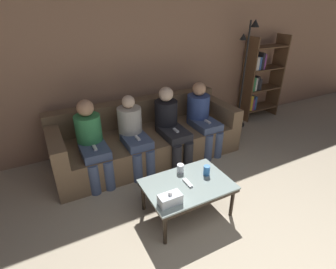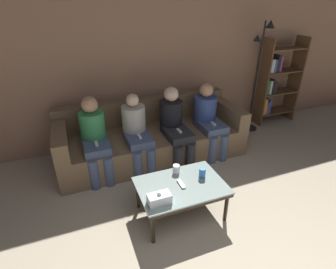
{
  "view_description": "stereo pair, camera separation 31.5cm",
  "coord_description": "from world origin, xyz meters",
  "px_view_note": "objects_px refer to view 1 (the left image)",
  "views": [
    {
      "loc": [
        -1.3,
        -0.3,
        2.1
      ],
      "look_at": [
        0.0,
        2.18,
        0.66
      ],
      "focal_mm": 28.0,
      "sensor_mm": 36.0,
      "label": 1
    },
    {
      "loc": [
        -1.02,
        -0.43,
        2.1
      ],
      "look_at": [
        0.0,
        2.18,
        0.66
      ],
      "focal_mm": 28.0,
      "sensor_mm": 36.0,
      "label": 2
    }
  ],
  "objects_px": {
    "game_remote": "(188,183)",
    "seated_person_left_end": "(92,140)",
    "coffee_table": "(187,187)",
    "cup_near_left": "(180,168)",
    "bookshelf": "(259,79)",
    "cup_near_right": "(207,170)",
    "tissue_box": "(170,199)",
    "seated_person_mid_left": "(133,132)",
    "couch": "(146,138)",
    "seated_person_right_end": "(202,116)",
    "standing_lamp": "(246,64)",
    "seated_person_mid_right": "(170,123)"
  },
  "relations": [
    {
      "from": "game_remote",
      "to": "seated_person_left_end",
      "type": "xyz_separation_m",
      "value": [
        -0.72,
        1.1,
        0.16
      ]
    },
    {
      "from": "couch",
      "to": "cup_near_right",
      "type": "distance_m",
      "value": 1.3
    },
    {
      "from": "standing_lamp",
      "to": "seated_person_mid_left",
      "type": "relative_size",
      "value": 1.8
    },
    {
      "from": "cup_near_left",
      "to": "tissue_box",
      "type": "bearing_deg",
      "value": -130.85
    },
    {
      "from": "couch",
      "to": "bookshelf",
      "type": "bearing_deg",
      "value": 7.79
    },
    {
      "from": "coffee_table",
      "to": "couch",
      "type": "bearing_deg",
      "value": 85.69
    },
    {
      "from": "standing_lamp",
      "to": "seated_person_mid_left",
      "type": "height_order",
      "value": "standing_lamp"
    },
    {
      "from": "seated_person_right_end",
      "to": "coffee_table",
      "type": "bearing_deg",
      "value": -129.74
    },
    {
      "from": "cup_near_right",
      "to": "bookshelf",
      "type": "relative_size",
      "value": 0.07
    },
    {
      "from": "seated_person_left_end",
      "to": "seated_person_right_end",
      "type": "relative_size",
      "value": 1.0
    },
    {
      "from": "couch",
      "to": "bookshelf",
      "type": "xyz_separation_m",
      "value": [
        2.48,
        0.34,
        0.48
      ]
    },
    {
      "from": "standing_lamp",
      "to": "seated_person_left_end",
      "type": "height_order",
      "value": "standing_lamp"
    },
    {
      "from": "coffee_table",
      "to": "cup_near_right",
      "type": "distance_m",
      "value": 0.29
    },
    {
      "from": "tissue_box",
      "to": "seated_person_left_end",
      "type": "bearing_deg",
      "value": 108.04
    },
    {
      "from": "seated_person_left_end",
      "to": "cup_near_left",
      "type": "bearing_deg",
      "value": -49.67
    },
    {
      "from": "cup_near_left",
      "to": "bookshelf",
      "type": "relative_size",
      "value": 0.06
    },
    {
      "from": "coffee_table",
      "to": "seated_person_mid_right",
      "type": "bearing_deg",
      "value": 71.07
    },
    {
      "from": "game_remote",
      "to": "seated_person_left_end",
      "type": "relative_size",
      "value": 0.14
    },
    {
      "from": "game_remote",
      "to": "coffee_table",
      "type": "bearing_deg",
      "value": 104.04
    },
    {
      "from": "bookshelf",
      "to": "standing_lamp",
      "type": "bearing_deg",
      "value": -164.78
    },
    {
      "from": "seated_person_mid_left",
      "to": "coffee_table",
      "type": "bearing_deg",
      "value": -81.0
    },
    {
      "from": "standing_lamp",
      "to": "cup_near_right",
      "type": "bearing_deg",
      "value": -140.47
    },
    {
      "from": "tissue_box",
      "to": "seated_person_mid_left",
      "type": "relative_size",
      "value": 0.22
    },
    {
      "from": "couch",
      "to": "cup_near_left",
      "type": "bearing_deg",
      "value": -93.31
    },
    {
      "from": "couch",
      "to": "bookshelf",
      "type": "relative_size",
      "value": 1.71
    },
    {
      "from": "tissue_box",
      "to": "seated_person_mid_left",
      "type": "height_order",
      "value": "seated_person_mid_left"
    },
    {
      "from": "couch",
      "to": "seated_person_right_end",
      "type": "height_order",
      "value": "seated_person_right_end"
    },
    {
      "from": "game_remote",
      "to": "standing_lamp",
      "type": "height_order",
      "value": "standing_lamp"
    },
    {
      "from": "coffee_table",
      "to": "standing_lamp",
      "type": "relative_size",
      "value": 0.49
    },
    {
      "from": "couch",
      "to": "cup_near_right",
      "type": "xyz_separation_m",
      "value": [
        0.17,
        -1.28,
        0.16
      ]
    },
    {
      "from": "cup_near_left",
      "to": "bookshelf",
      "type": "xyz_separation_m",
      "value": [
        2.54,
        1.44,
        0.33
      ]
    },
    {
      "from": "seated_person_mid_right",
      "to": "seated_person_mid_left",
      "type": "bearing_deg",
      "value": 178.91
    },
    {
      "from": "coffee_table",
      "to": "seated_person_mid_left",
      "type": "distance_m",
      "value": 1.13
    },
    {
      "from": "seated_person_mid_right",
      "to": "bookshelf",
      "type": "bearing_deg",
      "value": 14.55
    },
    {
      "from": "game_remote",
      "to": "bookshelf",
      "type": "height_order",
      "value": "bookshelf"
    },
    {
      "from": "cup_near_left",
      "to": "seated_person_mid_right",
      "type": "xyz_separation_m",
      "value": [
        0.34,
        0.87,
        0.12
      ]
    },
    {
      "from": "cup_near_right",
      "to": "tissue_box",
      "type": "height_order",
      "value": "tissue_box"
    },
    {
      "from": "seated_person_mid_left",
      "to": "cup_near_left",
      "type": "bearing_deg",
      "value": -76.65
    },
    {
      "from": "coffee_table",
      "to": "game_remote",
      "type": "xyz_separation_m",
      "value": [
        0.0,
        -0.0,
        0.05
      ]
    },
    {
      "from": "standing_lamp",
      "to": "seated_person_left_end",
      "type": "bearing_deg",
      "value": -171.57
    },
    {
      "from": "cup_near_right",
      "to": "bookshelf",
      "type": "height_order",
      "value": "bookshelf"
    },
    {
      "from": "seated_person_left_end",
      "to": "seated_person_mid_right",
      "type": "xyz_separation_m",
      "value": [
        1.09,
        -0.02,
        -0.0
      ]
    },
    {
      "from": "seated_person_mid_left",
      "to": "seated_person_right_end",
      "type": "bearing_deg",
      "value": 0.46
    },
    {
      "from": "couch",
      "to": "standing_lamp",
      "type": "relative_size",
      "value": 1.44
    },
    {
      "from": "cup_near_left",
      "to": "game_remote",
      "type": "height_order",
      "value": "cup_near_left"
    },
    {
      "from": "cup_near_right",
      "to": "tissue_box",
      "type": "xyz_separation_m",
      "value": [
        -0.57,
        -0.22,
        -0.0
      ]
    },
    {
      "from": "bookshelf",
      "to": "seated_person_left_end",
      "type": "height_order",
      "value": "bookshelf"
    },
    {
      "from": "bookshelf",
      "to": "seated_person_mid_left",
      "type": "distance_m",
      "value": 2.81
    },
    {
      "from": "bookshelf",
      "to": "coffee_table",
      "type": "bearing_deg",
      "value": -147.23
    },
    {
      "from": "tissue_box",
      "to": "seated_person_mid_right",
      "type": "xyz_separation_m",
      "value": [
        0.67,
        1.26,
        0.12
      ]
    }
  ]
}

